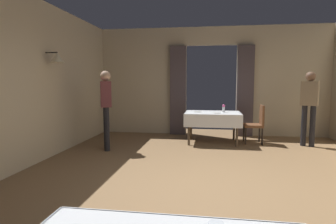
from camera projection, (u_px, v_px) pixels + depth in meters
The scene contains 9 objects.
ground at pixel (211, 189), 3.93m from camera, with size 10.08×10.08×0.00m, color olive.
wall_back at pixel (211, 81), 7.88m from camera, with size 6.40×0.27×3.00m.
dining_table_mid at pixel (213, 116), 6.87m from camera, with size 1.34×1.02×0.75m.
chair_mid_right at pixel (257, 122), 6.80m from camera, with size 0.44×0.44×0.93m.
flower_vase_mid at pixel (224, 108), 6.85m from camera, with size 0.07×0.07×0.19m.
plate_mid_b at pixel (217, 113), 6.64m from camera, with size 0.19×0.19×0.01m, color white.
plate_mid_c at pixel (198, 112), 6.91m from camera, with size 0.18×0.18×0.01m, color white.
person_waiter_by_doorway at pixel (309, 102), 6.43m from camera, with size 0.42×0.36×1.72m.
person_diner_standing_aside at pixel (106, 103), 6.07m from camera, with size 0.34×0.42×1.72m.
Camera 1 is at (-0.04, -3.84, 1.48)m, focal length 30.10 mm.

